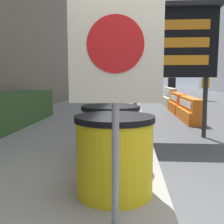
# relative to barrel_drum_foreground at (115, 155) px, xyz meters

# --- Properties ---
(barrel_drum_foreground) EXTENTS (0.85, 0.85, 0.85)m
(barrel_drum_foreground) POSITION_rel_barrel_drum_foreground_xyz_m (0.00, 0.00, 0.00)
(barrel_drum_foreground) COLOR yellow
(barrel_drum_foreground) RESTS_ON sidewalk_left
(barrel_drum_middle) EXTENTS (0.85, 0.85, 0.85)m
(barrel_drum_middle) POSITION_rel_barrel_drum_foreground_xyz_m (-0.12, 1.02, 0.00)
(barrel_drum_middle) COLOR yellow
(barrel_drum_middle) RESTS_ON sidewalk_left
(warning_sign) EXTENTS (0.73, 0.08, 1.94)m
(warning_sign) POSITION_rel_barrel_drum_foreground_xyz_m (0.05, -0.67, 0.94)
(warning_sign) COLOR gray
(warning_sign) RESTS_ON sidewalk_left
(message_board) EXTENTS (2.17, 0.36, 3.07)m
(message_board) POSITION_rel_barrel_drum_foreground_xyz_m (1.09, 3.54, 1.64)
(message_board) COLOR #28282B
(message_board) RESTS_ON ground_plane
(jersey_barrier_orange_near) EXTENTS (0.52, 2.17, 0.77)m
(jersey_barrier_orange_near) POSITION_rel_barrel_drum_foreground_xyz_m (2.11, 6.03, -0.24)
(jersey_barrier_orange_near) COLOR orange
(jersey_barrier_orange_near) RESTS_ON ground_plane
(jersey_barrier_orange_far) EXTENTS (0.53, 2.01, 0.79)m
(jersey_barrier_orange_far) POSITION_rel_barrel_drum_foreground_xyz_m (2.11, 8.32, -0.23)
(jersey_barrier_orange_far) COLOR orange
(jersey_barrier_orange_far) RESTS_ON ground_plane
(jersey_barrier_cream) EXTENTS (0.51, 2.00, 0.93)m
(jersey_barrier_cream) POSITION_rel_barrel_drum_foreground_xyz_m (2.11, 10.48, -0.17)
(jersey_barrier_cream) COLOR beige
(jersey_barrier_cream) RESTS_ON ground_plane
(traffic_cone_near) EXTENTS (0.32, 0.32, 0.58)m
(traffic_cone_near) POSITION_rel_barrel_drum_foreground_xyz_m (2.51, 7.92, -0.30)
(traffic_cone_near) COLOR black
(traffic_cone_near) RESTS_ON ground_plane
(traffic_cone_far) EXTENTS (0.31, 0.31, 0.56)m
(traffic_cone_far) POSITION_rel_barrel_drum_foreground_xyz_m (2.05, 11.11, -0.30)
(traffic_cone_far) COLOR black
(traffic_cone_far) RESTS_ON ground_plane
(traffic_light_near_curb) EXTENTS (0.28, 0.45, 3.44)m
(traffic_light_near_curb) POSITION_rel_barrel_drum_foreground_xyz_m (1.03, 16.08, 1.93)
(traffic_light_near_curb) COLOR #2D2D30
(traffic_light_near_curb) RESTS_ON ground_plane
(pedestrian_worker) EXTENTS (0.46, 0.29, 1.68)m
(pedestrian_worker) POSITION_rel_barrel_drum_foreground_xyz_m (2.76, 14.32, 0.42)
(pedestrian_worker) COLOR #23283D
(pedestrian_worker) RESTS_ON ground_plane
(pedestrian_passerby) EXTENTS (0.51, 0.46, 1.67)m
(pedestrian_passerby) POSITION_rel_barrel_drum_foreground_xyz_m (4.88, 14.32, 0.41)
(pedestrian_passerby) COLOR #333338
(pedestrian_passerby) RESTS_ON ground_plane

